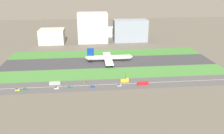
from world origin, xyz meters
TOP-DOWN VIEW (x-y plane):
  - ground_plane at (0.00, 0.00)m, footprint 800.00×800.00m
  - runway at (0.00, 0.00)m, footprint 280.00×46.00m
  - grass_median_north at (0.00, 41.00)m, footprint 280.00×36.00m
  - grass_median_south at (0.00, -41.00)m, footprint 280.00×36.00m
  - highway at (0.00, -73.00)m, footprint 280.00×28.00m
  - highway_centerline at (0.00, -73.00)m, footprint 266.00×0.50m
  - airliner at (-1.26, 0.00)m, footprint 65.00×56.00m
  - bus_1 at (28.22, -78.00)m, footprint 11.60×2.50m
  - car_1 at (-60.41, -78.00)m, footprint 4.40×1.80m
  - car_6 at (-30.99, -68.00)m, footprint 4.40×1.80m
  - car_5 at (-98.47, -78.00)m, footprint 4.40×1.80m
  - bus_0 at (-62.96, -68.00)m, footprint 11.60×2.50m
  - car_3 at (-47.08, -78.00)m, footprint 4.40×1.80m
  - truck_0 at (10.66, -68.00)m, footprint 8.40×2.50m
  - car_0 at (-24.20, -78.00)m, footprint 4.40×1.80m
  - car_2 at (3.26, -78.00)m, footprint 4.40×1.80m
  - car_4 at (-91.08, -78.00)m, footprint 4.40×1.80m
  - traffic_light at (13.02, -60.01)m, footprint 0.36×0.50m
  - terminal_building at (-90.00, 114.00)m, footprint 42.27×35.53m
  - hangar_building at (-18.58, 114.00)m, footprint 51.90×30.94m
  - office_tower at (48.88, 114.00)m, footprint 59.89×26.78m
  - fuel_tank_west at (17.40, 159.00)m, footprint 21.18×21.18m

SIDE VIEW (x-z plane):
  - ground_plane at x=0.00m, z-range 0.00..0.00m
  - runway at x=0.00m, z-range 0.00..0.10m
  - grass_median_north at x=0.00m, z-range 0.00..0.10m
  - grass_median_south at x=0.00m, z-range 0.00..0.10m
  - highway at x=0.00m, z-range 0.00..0.10m
  - highway_centerline at x=0.00m, z-range 0.10..0.11m
  - car_1 at x=-60.41m, z-range -0.08..1.92m
  - car_6 at x=-30.99m, z-range -0.08..1.92m
  - car_5 at x=-98.47m, z-range -0.08..1.92m
  - car_3 at x=-47.08m, z-range -0.08..1.92m
  - car_0 at x=-24.20m, z-range -0.08..1.92m
  - car_2 at x=3.26m, z-range -0.08..1.92m
  - car_4 at x=-91.08m, z-range -0.08..1.92m
  - truck_0 at x=10.66m, z-range -0.33..3.67m
  - bus_1 at x=28.22m, z-range 0.07..3.57m
  - bus_0 at x=-62.96m, z-range 0.07..3.57m
  - traffic_light at x=13.02m, z-range 0.69..7.89m
  - airliner at x=-1.26m, z-range -3.62..16.08m
  - fuel_tank_west at x=17.40m, z-range 0.00..17.56m
  - terminal_building at x=-90.00m, z-range 0.00..24.48m
  - office_tower at x=48.88m, z-range 0.00..38.90m
  - hangar_building at x=-18.58m, z-range 0.00..52.13m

